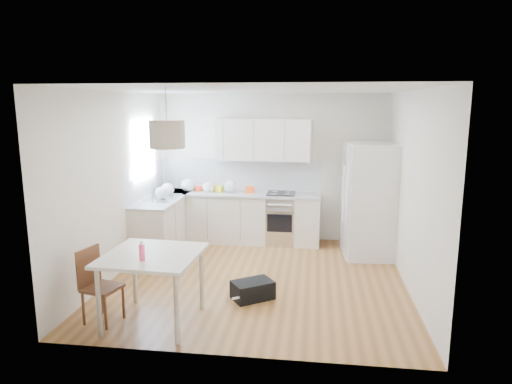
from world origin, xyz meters
TOP-DOWN VIEW (x-y plane):
  - floor at (0.00, 0.00)m, footprint 4.20×4.20m
  - ceiling at (0.00, 0.00)m, footprint 4.20×4.20m
  - wall_back at (0.00, 2.10)m, footprint 4.20×0.00m
  - wall_left at (-2.10, 0.00)m, footprint 0.00×4.20m
  - wall_right at (2.10, 0.00)m, footprint 0.00×4.20m
  - window_glassblock at (-2.09, 1.15)m, footprint 0.02×1.00m
  - cabinets_back at (-0.60, 1.80)m, footprint 3.00×0.60m
  - cabinets_left at (-1.80, 1.20)m, footprint 0.60×1.80m
  - counter_back at (-0.60, 1.80)m, footprint 3.02×0.64m
  - counter_left at (-1.80, 1.20)m, footprint 0.64×1.82m
  - backsplash_back at (-0.60, 2.09)m, footprint 3.00×0.01m
  - backsplash_left at (-2.09, 1.20)m, footprint 0.01×1.80m
  - upper_cabinets at (-0.15, 1.94)m, footprint 1.70×0.32m
  - range_oven at (0.20, 1.80)m, footprint 0.50×0.61m
  - sink at (-1.80, 1.15)m, footprint 0.50×0.80m
  - refrigerator at (1.71, 1.33)m, footprint 0.95×1.00m
  - dining_table at (-1.03, -1.47)m, footprint 1.10×1.10m
  - dining_chair at (-1.61, -1.56)m, footprint 0.45×0.45m
  - drink_bottle at (-1.05, -1.71)m, footprint 0.08×0.08m
  - gym_bag at (0.02, -0.69)m, footprint 0.61×0.57m
  - pendant_lamp at (-0.84, -1.33)m, footprint 0.49×0.49m
  - grocery_bag_a at (-1.53, 1.80)m, footprint 0.26×0.22m
  - grocery_bag_b at (-1.14, 1.77)m, footprint 0.21×0.18m
  - grocery_bag_c at (-0.73, 1.82)m, footprint 0.24×0.21m
  - grocery_bag_d at (-1.79, 1.43)m, footprint 0.23×0.20m
  - grocery_bag_e at (-1.76, 1.04)m, footprint 0.24×0.20m
  - snack_orange at (-0.37, 1.81)m, footprint 0.18×0.13m
  - snack_yellow at (-0.95, 1.83)m, footprint 0.20×0.17m
  - snack_red at (-1.34, 1.85)m, footprint 0.18×0.16m

SIDE VIEW (x-z plane):
  - floor at x=0.00m, z-range 0.00..0.00m
  - gym_bag at x=0.02m, z-range 0.00..0.24m
  - dining_chair at x=-1.61m, z-range 0.00..0.88m
  - cabinets_back at x=-0.60m, z-range 0.00..0.88m
  - cabinets_left at x=-1.80m, z-range 0.00..0.88m
  - range_oven at x=0.20m, z-range 0.00..0.88m
  - dining_table at x=-1.03m, z-range 0.32..1.15m
  - counter_back at x=-0.60m, z-range 0.88..0.92m
  - counter_left at x=-1.80m, z-range 0.88..0.92m
  - sink at x=-1.80m, z-range 0.84..0.99m
  - refrigerator at x=1.71m, z-range 0.00..1.89m
  - drink_bottle at x=-1.05m, z-range 0.83..1.06m
  - snack_red at x=-1.34m, z-range 0.92..1.02m
  - snack_orange at x=-0.37m, z-range 0.92..1.03m
  - snack_yellow at x=-0.95m, z-range 0.92..1.04m
  - grocery_bag_b at x=-1.14m, z-range 0.92..1.11m
  - grocery_bag_d at x=-1.79m, z-range 0.92..1.13m
  - grocery_bag_e at x=-1.76m, z-range 0.92..1.14m
  - grocery_bag_c at x=-0.73m, z-range 0.92..1.14m
  - grocery_bag_a at x=-1.53m, z-range 0.92..1.15m
  - backsplash_back at x=-0.60m, z-range 0.92..1.50m
  - backsplash_left at x=-2.09m, z-range 0.92..1.50m
  - wall_back at x=0.00m, z-range -0.75..3.45m
  - wall_left at x=-2.10m, z-range -0.75..3.45m
  - wall_right at x=2.10m, z-range -0.75..3.45m
  - window_glassblock at x=-2.09m, z-range 1.25..2.25m
  - upper_cabinets at x=-0.15m, z-range 1.50..2.25m
  - pendant_lamp at x=-0.84m, z-range 2.03..2.33m
  - ceiling at x=0.00m, z-range 2.70..2.70m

